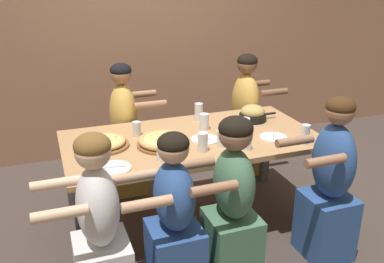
# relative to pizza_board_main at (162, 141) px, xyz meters

# --- Properties ---
(ground_plane) EXTENTS (18.00, 18.00, 0.00)m
(ground_plane) POSITION_rel_pizza_board_main_xyz_m (0.26, 0.07, -0.78)
(ground_plane) COLOR #423833
(ground_plane) RESTS_ON ground
(restaurant_back_panel) EXTENTS (10.00, 0.06, 3.20)m
(restaurant_back_panel) POSITION_rel_pizza_board_main_xyz_m (0.26, 1.74, 0.82)
(restaurant_back_panel) COLOR #9E7056
(restaurant_back_panel) RESTS_ON ground
(dining_table) EXTENTS (1.94, 1.00, 0.75)m
(dining_table) POSITION_rel_pizza_board_main_xyz_m (0.26, 0.07, -0.11)
(dining_table) COLOR tan
(dining_table) RESTS_ON ground
(pizza_board_main) EXTENTS (0.37, 0.37, 0.06)m
(pizza_board_main) POSITION_rel_pizza_board_main_xyz_m (0.00, 0.00, 0.00)
(pizza_board_main) COLOR brown
(pizza_board_main) RESTS_ON dining_table
(pizza_board_second) EXTENTS (0.37, 0.37, 0.05)m
(pizza_board_second) POSITION_rel_pizza_board_main_xyz_m (-0.41, 0.13, -0.01)
(pizza_board_second) COLOR brown
(pizza_board_second) RESTS_ON dining_table
(skillet_bowl) EXTENTS (0.34, 0.23, 0.14)m
(skillet_bowl) POSITION_rel_pizza_board_main_xyz_m (0.88, 0.26, 0.03)
(skillet_bowl) COLOR black
(skillet_bowl) RESTS_ON dining_table
(empty_plate_a) EXTENTS (0.22, 0.22, 0.02)m
(empty_plate_a) POSITION_rel_pizza_board_main_xyz_m (0.33, -0.01, -0.03)
(empty_plate_a) COLOR white
(empty_plate_a) RESTS_ON dining_table
(empty_plate_b) EXTENTS (0.23, 0.23, 0.02)m
(empty_plate_b) POSITION_rel_pizza_board_main_xyz_m (-0.41, -0.27, -0.03)
(empty_plate_b) COLOR white
(empty_plate_b) RESTS_ON dining_table
(empty_plate_c) EXTENTS (0.21, 0.21, 0.02)m
(empty_plate_c) POSITION_rel_pizza_board_main_xyz_m (0.84, -0.15, -0.03)
(empty_plate_c) COLOR white
(empty_plate_c) RESTS_ON dining_table
(cocktail_glass_blue) EXTENTS (0.07, 0.07, 0.12)m
(cocktail_glass_blue) POSITION_rel_pizza_board_main_xyz_m (-0.07, -0.24, 0.01)
(cocktail_glass_blue) COLOR silver
(cocktail_glass_blue) RESTS_ON dining_table
(drinking_glass_a) EXTENTS (0.07, 0.07, 0.15)m
(drinking_glass_a) POSITION_rel_pizza_board_main_xyz_m (1.00, -0.32, 0.04)
(drinking_glass_a) COLOR silver
(drinking_glass_a) RESTS_ON dining_table
(drinking_glass_b) EXTENTS (0.06, 0.06, 0.14)m
(drinking_glass_b) POSITION_rel_pizza_board_main_xyz_m (0.56, -0.06, 0.03)
(drinking_glass_b) COLOR silver
(drinking_glass_b) RESTS_ON dining_table
(drinking_glass_c) EXTENTS (0.07, 0.07, 0.11)m
(drinking_glass_c) POSITION_rel_pizza_board_main_xyz_m (-0.13, 0.26, 0.02)
(drinking_glass_c) COLOR silver
(drinking_glass_c) RESTS_ON dining_table
(drinking_glass_d) EXTENTS (0.08, 0.08, 0.12)m
(drinking_glass_d) POSITION_rel_pizza_board_main_xyz_m (0.68, 0.03, 0.02)
(drinking_glass_d) COLOR silver
(drinking_glass_d) RESTS_ON dining_table
(drinking_glass_e) EXTENTS (0.07, 0.07, 0.14)m
(drinking_glass_e) POSITION_rel_pizza_board_main_xyz_m (0.24, -0.19, 0.03)
(drinking_glass_e) COLOR silver
(drinking_glass_e) RESTS_ON dining_table
(drinking_glass_f) EXTENTS (0.08, 0.08, 0.12)m
(drinking_glass_f) POSITION_rel_pizza_board_main_xyz_m (0.41, -0.15, 0.02)
(drinking_glass_f) COLOR silver
(drinking_glass_f) RESTS_ON dining_table
(drinking_glass_g) EXTENTS (0.07, 0.07, 0.15)m
(drinking_glass_g) POSITION_rel_pizza_board_main_xyz_m (0.45, 0.43, 0.03)
(drinking_glass_g) COLOR silver
(drinking_glass_g) RESTS_ON dining_table
(drinking_glass_h) EXTENTS (0.08, 0.08, 0.13)m
(drinking_glass_h) POSITION_rel_pizza_board_main_xyz_m (0.41, 0.21, 0.03)
(drinking_glass_h) COLOR silver
(drinking_glass_h) RESTS_ON dining_table
(drinking_glass_i) EXTENTS (0.06, 0.06, 0.10)m
(drinking_glass_i) POSITION_rel_pizza_board_main_xyz_m (0.55, -0.27, 0.01)
(drinking_glass_i) COLOR silver
(drinking_glass_i) RESTS_ON dining_table
(diner_far_right) EXTENTS (0.51, 0.40, 1.21)m
(diner_far_right) POSITION_rel_pizza_board_main_xyz_m (1.08, 0.79, -0.22)
(diner_far_right) COLOR gold
(diner_far_right) RESTS_ON ground
(diner_near_center) EXTENTS (0.51, 0.40, 1.15)m
(diner_near_center) POSITION_rel_pizza_board_main_xyz_m (0.27, -0.65, -0.24)
(diner_near_center) COLOR #477556
(diner_near_center) RESTS_ON ground
(diner_far_midleft) EXTENTS (0.51, 0.40, 1.21)m
(diner_far_midleft) POSITION_rel_pizza_board_main_xyz_m (-0.12, 0.79, -0.23)
(diner_far_midleft) COLOR gold
(diner_far_midleft) RESTS_ON ground
(diner_near_right) EXTENTS (0.51, 0.40, 1.20)m
(diner_near_right) POSITION_rel_pizza_board_main_xyz_m (1.01, -0.65, -0.23)
(diner_near_right) COLOR #2D5193
(diner_near_right) RESTS_ON ground
(diner_near_left) EXTENTS (0.51, 0.40, 1.15)m
(diner_near_left) POSITION_rel_pizza_board_main_xyz_m (-0.57, -0.65, -0.25)
(diner_near_left) COLOR silver
(diner_near_left) RESTS_ON ground
(diner_near_midleft) EXTENTS (0.51, 0.40, 1.10)m
(diner_near_midleft) POSITION_rel_pizza_board_main_xyz_m (-0.12, -0.65, -0.28)
(diner_near_midleft) COLOR #2D5193
(diner_near_midleft) RESTS_ON ground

